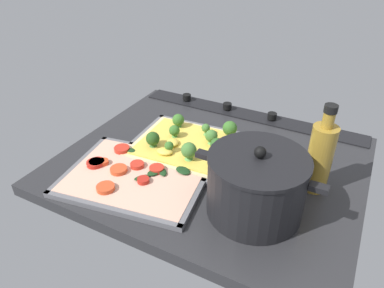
% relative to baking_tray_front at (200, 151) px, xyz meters
% --- Properties ---
extents(ground_plane, '(0.75, 0.63, 0.03)m').
position_rel_baking_tray_front_xyz_m(ground_plane, '(-0.04, 0.02, -0.02)').
color(ground_plane, '#28282B').
extents(stove_control_panel, '(0.72, 0.07, 0.03)m').
position_rel_baking_tray_front_xyz_m(stove_control_panel, '(-0.04, -0.26, 0.00)').
color(stove_control_panel, black).
rests_on(stove_control_panel, ground_plane).
extents(baking_tray_front, '(0.39, 0.28, 0.01)m').
position_rel_baking_tray_front_xyz_m(baking_tray_front, '(0.00, 0.00, 0.00)').
color(baking_tray_front, slate).
rests_on(baking_tray_front, ground_plane).
extents(broccoli_pizza, '(0.36, 0.25, 0.06)m').
position_rel_baking_tray_front_xyz_m(broccoli_pizza, '(0.00, -0.00, 0.02)').
color(broccoli_pizza, beige).
rests_on(broccoli_pizza, baking_tray_front).
extents(baking_tray_back, '(0.36, 0.30, 0.01)m').
position_rel_baking_tray_front_xyz_m(baking_tray_back, '(0.08, 0.17, 0.00)').
color(baking_tray_back, slate).
rests_on(baking_tray_back, ground_plane).
extents(veggie_pizza_back, '(0.34, 0.28, 0.02)m').
position_rel_baking_tray_front_xyz_m(veggie_pizza_back, '(0.09, 0.17, 0.01)').
color(veggie_pizza_back, '#DEA88E').
rests_on(veggie_pizza_back, baking_tray_back).
extents(cooking_pot, '(0.27, 0.20, 0.16)m').
position_rel_baking_tray_front_xyz_m(cooking_pot, '(-0.20, 0.15, 0.07)').
color(cooking_pot, black).
rests_on(cooking_pot, ground_plane).
extents(oil_bottle, '(0.06, 0.06, 0.21)m').
position_rel_baking_tray_front_xyz_m(oil_bottle, '(-0.30, 0.01, 0.08)').
color(oil_bottle, olive).
rests_on(oil_bottle, ground_plane).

